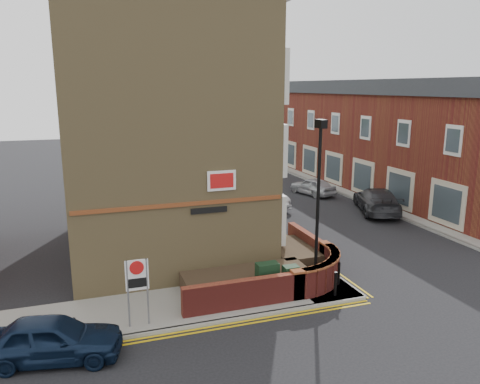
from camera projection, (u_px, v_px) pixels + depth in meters
name	position (u px, v px, depth m)	size (l,w,h in m)	color
ground	(289.00, 312.00, 16.02)	(120.00, 120.00, 0.00)	black
pavement_corner	(180.00, 306.00, 16.29)	(13.00, 3.00, 0.12)	gray
pavement_main	(217.00, 200.00, 31.41)	(2.00, 32.00, 0.12)	gray
pavement_far	(383.00, 198.00, 32.10)	(4.00, 40.00, 0.12)	gray
kerb_side	(189.00, 326.00, 14.91)	(13.00, 0.15, 0.12)	gray
kerb_main_near	(231.00, 199.00, 31.72)	(0.15, 32.00, 0.12)	gray
kerb_main_far	(357.00, 200.00, 31.47)	(0.15, 40.00, 0.12)	gray
yellow_lines_side	(191.00, 332.00, 14.69)	(13.00, 0.28, 0.01)	gold
yellow_lines_main	(234.00, 200.00, 31.82)	(0.28, 32.00, 0.01)	gold
corner_building	(161.00, 116.00, 21.14)	(8.95, 10.40, 13.60)	#927A4D
garden_wall	(263.00, 283.00, 18.33)	(6.80, 6.00, 1.20)	maroon
lamppost	(318.00, 205.00, 16.90)	(0.25, 0.50, 6.30)	black
utility_cabinet_large	(267.00, 279.00, 16.97)	(0.80, 0.45, 1.20)	black
utility_cabinet_small	(291.00, 280.00, 16.95)	(0.55, 0.40, 1.10)	black
bollard_near	(335.00, 284.00, 16.89)	(0.11, 0.11, 0.90)	black
bollard_far	(339.00, 274.00, 17.82)	(0.11, 0.11, 0.90)	black
zone_sign	(137.00, 280.00, 14.55)	(0.72, 0.07, 2.20)	slate
far_terrace	(371.00, 134.00, 35.38)	(5.40, 30.40, 8.00)	maroon
far_terrace_cream	(267.00, 117.00, 54.77)	(5.40, 12.40, 8.00)	beige
tree_near	(225.00, 134.00, 28.58)	(3.64, 3.65, 6.70)	#382B1E
tree_mid	(194.00, 118.00, 35.86)	(4.03, 4.03, 7.42)	#382B1E
tree_far	(174.00, 115.00, 43.31)	(3.81, 3.81, 7.00)	#382B1E
traffic_light_assembly	(191.00, 144.00, 39.24)	(0.20, 0.16, 4.20)	black
navy_hatchback	(52.00, 339.00, 13.05)	(1.54, 3.84, 1.31)	#0D1B31
silver_car_near	(262.00, 195.00, 29.93)	(1.60, 4.59, 1.51)	silver
red_car_main	(240.00, 184.00, 34.21)	(1.96, 4.25, 1.18)	maroon
grey_car_far	(377.00, 200.00, 28.53)	(2.12, 5.20, 1.51)	#2C2D31
silver_car_far	(313.00, 186.00, 33.19)	(1.45, 3.61, 1.23)	#B8BAC0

